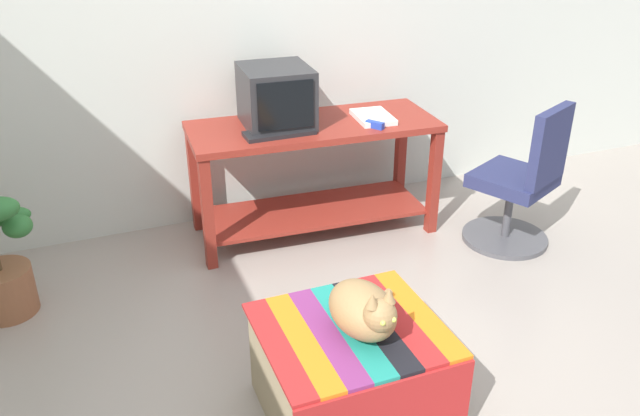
{
  "coord_description": "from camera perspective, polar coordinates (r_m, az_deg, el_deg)",
  "views": [
    {
      "loc": [
        -1.01,
        -1.82,
        1.99
      ],
      "look_at": [
        0.05,
        0.85,
        0.55
      ],
      "focal_mm": 36.4,
      "sensor_mm": 36.0,
      "label": 1
    }
  ],
  "objects": [
    {
      "name": "cat",
      "position": [
        2.52,
        3.95,
        -8.93
      ],
      "size": [
        0.35,
        0.38,
        0.26
      ],
      "rotation": [
        0.0,
        0.0,
        0.09
      ],
      "color": "#9E7A4C",
      "rests_on": "ottoman_with_blanket"
    },
    {
      "name": "desk",
      "position": [
        3.96,
        -0.56,
        4.34
      ],
      "size": [
        1.51,
        0.66,
        0.72
      ],
      "rotation": [
        0.0,
        0.0,
        -0.06
      ],
      "color": "maroon",
      "rests_on": "ground_plane"
    },
    {
      "name": "ground_plane",
      "position": [
        2.88,
        5.61,
        -17.26
      ],
      "size": [
        14.0,
        14.0,
        0.0
      ],
      "primitive_type": "plane",
      "color": "#9E9389"
    },
    {
      "name": "ottoman_with_blanket",
      "position": [
        2.73,
        2.68,
        -14.08
      ],
      "size": [
        0.71,
        0.65,
        0.42
      ],
      "color": "tan",
      "rests_on": "ground_plane"
    },
    {
      "name": "pen",
      "position": [
        4.01,
        5.93,
        8.02
      ],
      "size": [
        0.01,
        0.14,
        0.01
      ],
      "primitive_type": "cylinder",
      "rotation": [
        0.0,
        1.57,
        1.53
      ],
      "color": "#B7B7BC",
      "rests_on": "desk"
    },
    {
      "name": "tv_monitor",
      "position": [
        3.81,
        -3.88,
        9.71
      ],
      "size": [
        0.41,
        0.45,
        0.34
      ],
      "rotation": [
        0.0,
        0.0,
        -0.06
      ],
      "color": "#28282B",
      "rests_on": "desk"
    },
    {
      "name": "keyboard",
      "position": [
        3.69,
        -3.6,
        6.6
      ],
      "size": [
        0.4,
        0.15,
        0.02
      ],
      "primitive_type": "cube",
      "rotation": [
        0.0,
        0.0,
        0.01
      ],
      "color": "black",
      "rests_on": "desk"
    },
    {
      "name": "office_chair",
      "position": [
        4.02,
        17.27,
        1.87
      ],
      "size": [
        0.56,
        0.56,
        0.89
      ],
      "rotation": [
        0.0,
        0.0,
        3.59
      ],
      "color": "#4C4C51",
      "rests_on": "ground_plane"
    },
    {
      "name": "back_wall",
      "position": [
        4.06,
        -7.15,
        16.67
      ],
      "size": [
        8.0,
        0.1,
        2.6
      ],
      "primitive_type": "cube",
      "color": "silver",
      "rests_on": "ground_plane"
    },
    {
      "name": "stapler",
      "position": [
        3.8,
        4.85,
        7.3
      ],
      "size": [
        0.09,
        0.11,
        0.04
      ],
      "primitive_type": "cube",
      "rotation": [
        0.0,
        0.0,
        0.58
      ],
      "color": "#2342B7",
      "rests_on": "desk"
    },
    {
      "name": "book",
      "position": [
        3.95,
        4.68,
        7.99
      ],
      "size": [
        0.23,
        0.31,
        0.03
      ],
      "primitive_type": "cube",
      "rotation": [
        0.0,
        0.0,
        -0.1
      ],
      "color": "white",
      "rests_on": "desk"
    }
  ]
}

